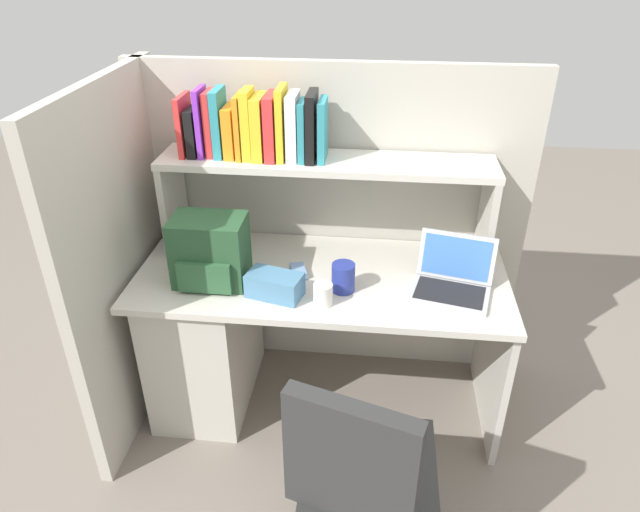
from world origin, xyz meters
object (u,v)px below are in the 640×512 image
object	(u,v)px
tissue_box	(275,285)
backpack	(210,252)
snack_canister	(343,277)
computer_mouse	(298,271)
paper_cup	(323,294)
office_chair	(363,496)
laptop	(452,280)

from	to	relation	value
tissue_box	backpack	bearing A→B (deg)	178.43
snack_canister	computer_mouse	bearing A→B (deg)	153.48
paper_cup	tissue_box	world-z (taller)	tissue_box
paper_cup	snack_canister	distance (m)	0.13
office_chair	backpack	bearing A→B (deg)	-29.76
backpack	snack_canister	bearing A→B (deg)	-0.99
snack_canister	office_chair	size ratio (longest dim) A/B	0.13
backpack	office_chair	bearing A→B (deg)	-47.04
laptop	backpack	bearing A→B (deg)	-177.86
snack_canister	paper_cup	bearing A→B (deg)	-123.16
laptop	office_chair	world-z (taller)	laptop
backpack	paper_cup	bearing A→B (deg)	-13.94
backpack	paper_cup	size ratio (longest dim) A/B	3.27
computer_mouse	tissue_box	bearing A→B (deg)	-129.40
laptop	snack_canister	size ratio (longest dim) A/B	2.95
laptop	office_chair	distance (m)	0.92
laptop	paper_cup	bearing A→B (deg)	-163.09
laptop	paper_cup	distance (m)	0.54
laptop	tissue_box	size ratio (longest dim) A/B	1.64
computer_mouse	paper_cup	bearing A→B (deg)	-75.36
backpack	computer_mouse	size ratio (longest dim) A/B	2.88
computer_mouse	snack_canister	world-z (taller)	snack_canister
computer_mouse	laptop	bearing A→B (deg)	-21.62
laptop	computer_mouse	world-z (taller)	laptop
laptop	snack_canister	xyz separation A→B (m)	(-0.44, -0.05, 0.01)
laptop	snack_canister	world-z (taller)	laptop
paper_cup	tissue_box	distance (m)	0.20
paper_cup	computer_mouse	bearing A→B (deg)	121.53
laptop	snack_canister	distance (m)	0.45
computer_mouse	snack_canister	size ratio (longest dim) A/B	0.85
computer_mouse	paper_cup	size ratio (longest dim) A/B	1.14
office_chair	computer_mouse	bearing A→B (deg)	-50.92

